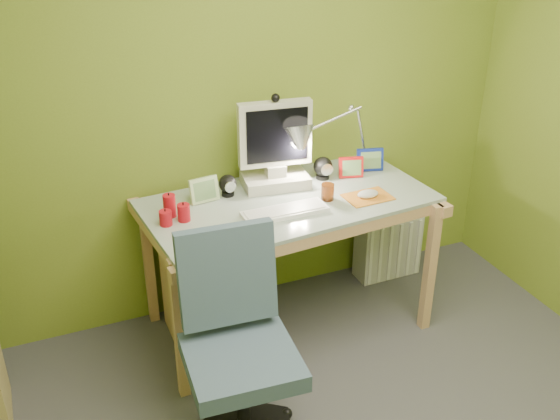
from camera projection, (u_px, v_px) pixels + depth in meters
name	position (u px, v px, depth m)	size (l,w,h in m)	color
wall_back	(235.00, 101.00, 3.38)	(3.20, 0.01, 2.40)	olive
slope_ceiling	(34.00, 79.00, 1.43)	(1.10, 3.20, 1.10)	white
desk	(288.00, 264.00, 3.50)	(1.45, 0.72, 0.77)	tan
monitor	(275.00, 142.00, 3.36)	(0.35, 0.21, 0.48)	beige
speaker_left	(228.00, 185.00, 3.34)	(0.09, 0.09, 0.11)	black
speaker_right	(323.00, 168.00, 3.52)	(0.10, 0.10, 0.12)	black
keyboard	(285.00, 212.00, 3.18)	(0.42, 0.13, 0.02)	white
mousepad	(368.00, 197.00, 3.34)	(0.23, 0.17, 0.01)	orange
mouse	(368.00, 194.00, 3.33)	(0.12, 0.07, 0.04)	silver
amber_tumbler	(328.00, 192.00, 3.30)	(0.07, 0.07, 0.08)	#904015
candle_cluster	(172.00, 209.00, 3.10)	(0.15, 0.13, 0.11)	red
photo_frame_red	(351.00, 167.00, 3.54)	(0.13, 0.02, 0.11)	red
photo_frame_blue	(370.00, 160.00, 3.62)	(0.15, 0.02, 0.13)	navy
photo_frame_green	(204.00, 190.00, 3.27)	(0.15, 0.02, 0.13)	#C1E09A
desk_lamp	(353.00, 123.00, 3.49)	(0.53, 0.23, 0.57)	silver
task_chair	(242.00, 359.00, 2.70)	(0.52, 0.52, 0.93)	#3E5366
radiator	(388.00, 246.00, 4.04)	(0.39, 0.16, 0.39)	silver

